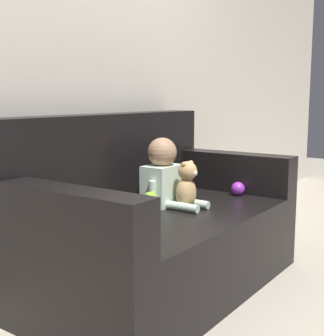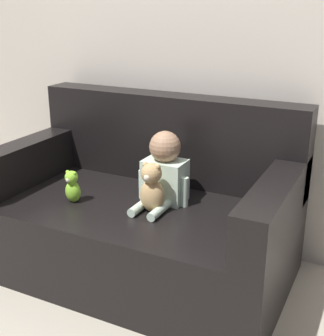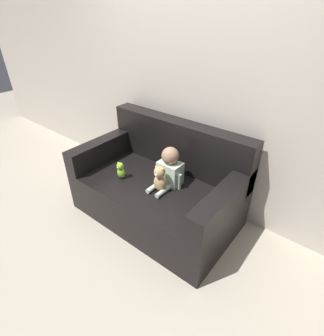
# 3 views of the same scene
# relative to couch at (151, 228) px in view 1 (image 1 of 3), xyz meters

# --- Properties ---
(ground_plane) EXTENTS (12.00, 12.00, 0.00)m
(ground_plane) POSITION_rel_couch_xyz_m (0.00, -0.06, -0.33)
(ground_plane) COLOR #B7AD99
(wall_back) EXTENTS (8.00, 0.05, 2.60)m
(wall_back) POSITION_rel_couch_xyz_m (0.00, 0.49, 0.97)
(wall_back) COLOR beige
(wall_back) RESTS_ON ground_plane
(couch) EXTENTS (1.62, 0.94, 0.95)m
(couch) POSITION_rel_couch_xyz_m (0.00, 0.00, 0.00)
(couch) COLOR black
(couch) RESTS_ON ground_plane
(person_baby) EXTENTS (0.29, 0.35, 0.39)m
(person_baby) POSITION_rel_couch_xyz_m (0.12, -0.00, 0.28)
(person_baby) COLOR silver
(person_baby) RESTS_ON couch
(teddy_bear_brown) EXTENTS (0.13, 0.12, 0.27)m
(teddy_bear_brown) POSITION_rel_couch_xyz_m (0.13, -0.15, 0.24)
(teddy_bear_brown) COLOR tan
(teddy_bear_brown) RESTS_ON couch
(plush_toy_side) EXTENTS (0.09, 0.08, 0.18)m
(plush_toy_side) POSITION_rel_couch_xyz_m (-0.31, -0.23, 0.20)
(plush_toy_side) COLOR #8CD133
(plush_toy_side) RESTS_ON couch
(toy_ball) EXTENTS (0.09, 0.09, 0.09)m
(toy_ball) POSITION_rel_couch_xyz_m (0.61, -0.23, 0.15)
(toy_ball) COLOR purple
(toy_ball) RESTS_ON couch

